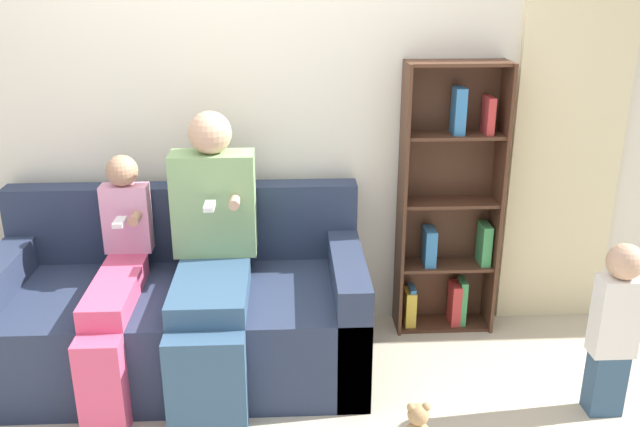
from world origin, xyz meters
TOP-DOWN VIEW (x-y plane):
  - ground_plane at (0.00, 0.00)m, footprint 14.00×14.00m
  - back_wall at (0.00, 1.04)m, footprint 10.00×0.06m
  - curtain_panel at (1.82, 0.99)m, footprint 0.62×0.04m
  - couch at (-0.31, 0.54)m, footprint 1.89×0.91m
  - adult_seated at (-0.12, 0.47)m, footprint 0.43×0.87m
  - child_seated at (-0.58, 0.40)m, footprint 0.24×0.89m
  - toddler_standing at (1.74, 0.04)m, footprint 0.20×0.16m
  - bookshelf at (1.16, 0.92)m, footprint 0.55×0.22m

SIDE VIEW (x-z plane):
  - ground_plane at x=0.00m, z-range 0.00..0.00m
  - couch at x=-0.31m, z-range -0.15..0.74m
  - toddler_standing at x=1.74m, z-range 0.03..0.89m
  - child_seated at x=-0.58m, z-range 0.00..1.10m
  - adult_seated at x=-0.12m, z-range 0.02..1.35m
  - bookshelf at x=1.16m, z-range -0.06..1.47m
  - curtain_panel at x=1.82m, z-range 0.00..2.29m
  - back_wall at x=0.00m, z-range 0.00..2.55m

